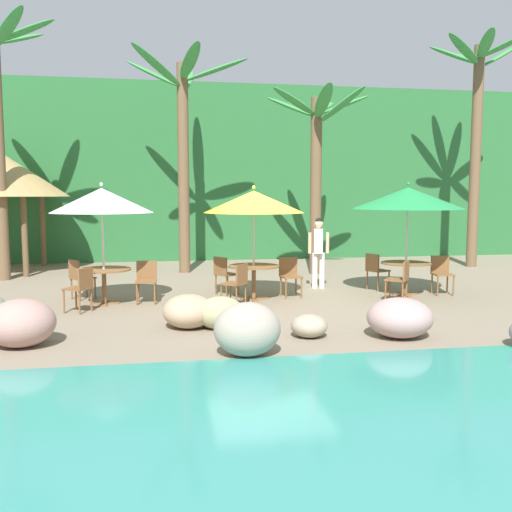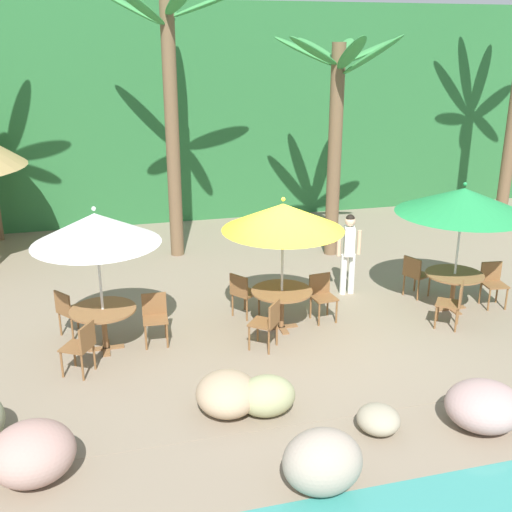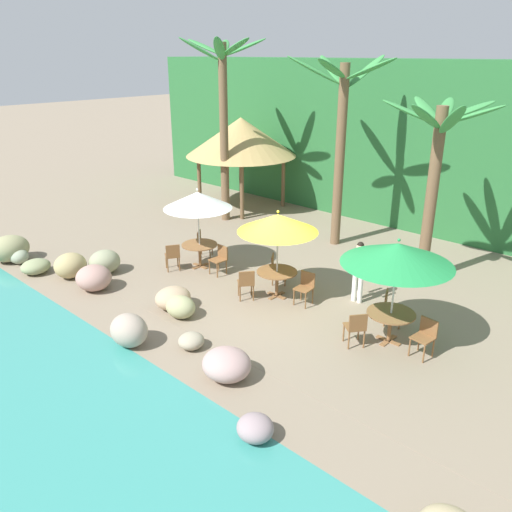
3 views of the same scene
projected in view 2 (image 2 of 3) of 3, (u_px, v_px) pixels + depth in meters
The scene contains 22 objects.
ground_plane at pixel (302, 334), 10.91m from camera, with size 120.00×120.00×0.00m, color gray.
terrace_deck at pixel (302, 333), 10.91m from camera, with size 18.00×5.20×0.01m.
foliage_backdrop at pixel (206, 111), 18.14m from camera, with size 28.00×2.40×6.00m.
rock_seawall at pixel (238, 430), 7.65m from camera, with size 17.46×3.06×0.84m.
umbrella_white at pixel (95, 229), 9.67m from camera, with size 2.06×2.06×2.50m.
dining_table_white at pixel (103, 316), 10.17m from camera, with size 1.10×1.10×0.74m.
chair_white_seaward at pixel (155, 315), 10.45m from camera, with size 0.44×0.45×0.87m.
chair_white_inland at pixel (69, 310), 10.64m from camera, with size 0.59×0.59×0.87m.
chair_white_left at pixel (82, 345), 9.41m from camera, with size 0.58×0.58×0.87m.
umbrella_yellow at pixel (283, 217), 10.45m from camera, with size 2.13×2.13×2.44m.
dining_table_yellow at pixel (282, 297), 10.94m from camera, with size 1.10×1.10×0.74m.
chair_yellow_seaward at pixel (322, 294), 11.34m from camera, with size 0.46×0.47×0.87m.
chair_yellow_inland at pixel (243, 292), 11.42m from camera, with size 0.59×0.59×0.87m.
chair_yellow_left at pixel (268, 321), 10.20m from camera, with size 0.60×0.59×0.87m.
umbrella_green at pixel (463, 201), 11.21m from camera, with size 2.46×2.46×2.52m.
dining_table_green at pixel (454, 280), 11.72m from camera, with size 1.10×1.10×0.74m.
chair_green_seaward at pixel (493, 281), 11.95m from camera, with size 0.47×0.48×0.87m.
chair_green_inland at pixel (415, 273), 12.33m from camera, with size 0.56×0.56×0.87m.
chair_green_left at pixel (454, 302), 10.98m from camera, with size 0.59×0.59×0.87m.
palm_tree_second at pixel (169, 83), 13.66m from camera, with size 3.56×3.68×6.20m.
palm_tree_third at pixel (337, 105), 13.93m from camera, with size 3.05×3.11×5.13m.
waiter_in_white at pixel (349, 248), 12.34m from camera, with size 0.52×0.38×1.70m.
Camera 2 is at (-3.30, -9.31, 4.91)m, focal length 42.84 mm.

